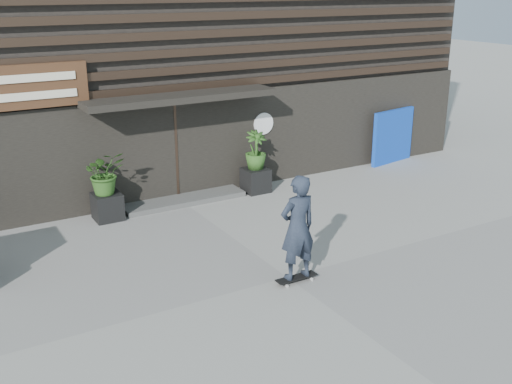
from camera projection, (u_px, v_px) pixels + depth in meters
ground at (287, 277)px, 10.93m from camera, size 80.00×80.00×0.00m
entrance_step at (183, 200)px, 14.67m from camera, size 3.00×0.80×0.12m
planter_pot_left at (107, 206)px, 13.53m from camera, size 0.60×0.60×0.60m
bamboo_left at (105, 173)px, 13.27m from camera, size 0.86×0.75×0.96m
planter_pot_right at (256, 180)px, 15.33m from camera, size 0.60×0.60×0.60m
bamboo_right at (256, 150)px, 15.08m from camera, size 0.54×0.54×0.96m
blue_tarp at (393, 136)px, 17.69m from camera, size 1.65×0.42×1.56m
building at (103, 19)px, 17.78m from camera, size 18.00×11.00×8.00m
skateboarder at (298, 228)px, 10.43m from camera, size 0.78×0.46×1.97m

